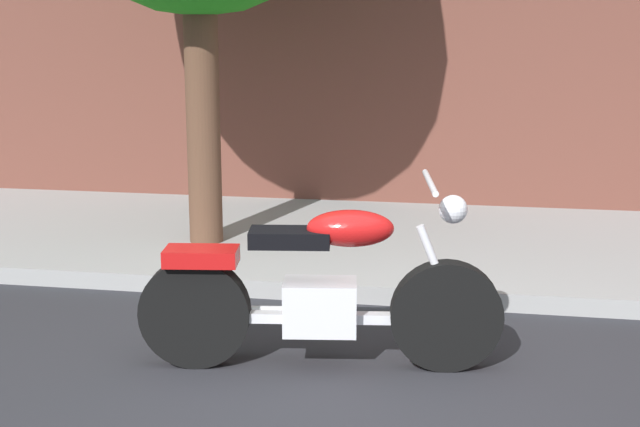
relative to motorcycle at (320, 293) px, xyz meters
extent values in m
plane|color=#28282D|center=(0.24, -0.55, -0.47)|extent=(60.00, 60.00, 0.00)
cube|color=#969696|center=(0.24, 2.78, -0.40)|extent=(18.33, 3.09, 0.14)
cylinder|color=black|center=(0.76, 0.10, -0.13)|extent=(0.69, 0.23, 0.68)
cylinder|color=black|center=(-0.75, -0.11, -0.13)|extent=(0.69, 0.23, 0.68)
cube|color=silver|center=(0.00, 0.00, -0.08)|extent=(0.48, 0.34, 0.32)
cube|color=silver|center=(0.00, 0.00, -0.15)|extent=(1.37, 0.27, 0.06)
ellipsoid|color=red|center=(0.18, 0.02, 0.41)|extent=(0.55, 0.33, 0.22)
cube|color=black|center=(-0.18, -0.03, 0.35)|extent=(0.51, 0.31, 0.10)
cube|color=red|center=(-0.70, -0.10, 0.23)|extent=(0.47, 0.30, 0.10)
cylinder|color=silver|center=(0.70, 0.10, 0.15)|extent=(0.28, 0.09, 0.58)
cylinder|color=silver|center=(0.64, 0.09, 0.69)|extent=(0.13, 0.70, 0.04)
sphere|color=silver|center=(0.78, 0.11, 0.53)|extent=(0.17, 0.17, 0.17)
cylinder|color=silver|center=(-0.27, 0.12, -0.18)|extent=(0.80, 0.20, 0.09)
cylinder|color=brown|center=(-1.45, 2.35, 0.90)|extent=(0.30, 0.30, 2.75)
camera|label=1|loc=(0.89, -5.00, 1.63)|focal=49.45mm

